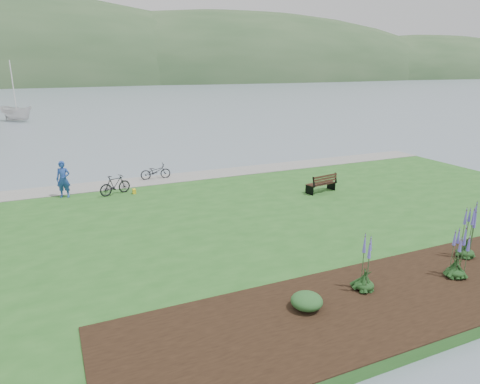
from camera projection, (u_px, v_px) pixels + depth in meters
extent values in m
plane|color=slate|center=(254.00, 213.00, 21.88)|extent=(600.00, 600.00, 0.00)
cube|color=#245A1F|center=(273.00, 221.00, 20.08)|extent=(34.00, 20.00, 0.40)
cube|color=gray|center=(208.00, 174.00, 27.80)|extent=(34.00, 2.20, 0.03)
cube|color=black|center=(462.00, 277.00, 14.37)|extent=(24.00, 4.40, 0.04)
cube|color=black|center=(321.00, 183.00, 23.93)|extent=(1.80, 0.89, 0.05)
cube|color=black|center=(325.00, 179.00, 23.58)|extent=(1.73, 0.46, 0.54)
cube|color=black|center=(309.00, 190.00, 23.55)|extent=(0.17, 0.60, 0.47)
cube|color=black|center=(331.00, 185.00, 24.45)|extent=(0.17, 0.60, 0.47)
imported|color=#214198|center=(63.00, 176.00, 22.77)|extent=(0.99, 0.82, 2.33)
imported|color=black|center=(155.00, 171.00, 26.62)|extent=(0.75, 1.89, 0.97)
imported|color=black|center=(115.00, 185.00, 23.43)|extent=(1.11, 1.88, 1.09)
imported|color=silver|center=(18.00, 121.00, 57.08)|extent=(13.44, 13.46, 24.93)
cube|color=yellow|center=(134.00, 191.00, 23.69)|extent=(0.16, 0.25, 0.27)
ellipsoid|color=#133413|center=(455.00, 272.00, 14.33)|extent=(0.62, 0.62, 0.31)
cone|color=#514BAF|center=(459.00, 246.00, 14.06)|extent=(0.40, 0.40, 1.60)
ellipsoid|color=#133413|center=(465.00, 253.00, 15.82)|extent=(0.62, 0.62, 0.31)
cone|color=#514BAF|center=(470.00, 223.00, 15.48)|extent=(0.40, 0.40, 2.06)
ellipsoid|color=#133413|center=(364.00, 285.00, 13.50)|extent=(0.62, 0.62, 0.31)
cone|color=#514BAF|center=(367.00, 252.00, 13.18)|extent=(0.32, 0.32, 1.94)
ellipsoid|color=#1E4C21|center=(307.00, 301.00, 12.43)|extent=(0.94, 0.94, 0.47)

